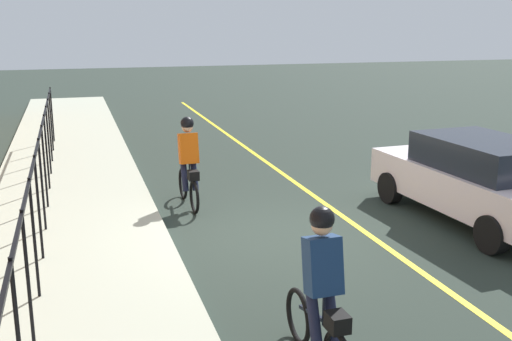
{
  "coord_description": "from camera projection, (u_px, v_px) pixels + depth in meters",
  "views": [
    {
      "loc": [
        -9.63,
        3.22,
        3.66
      ],
      "look_at": [
        0.71,
        0.1,
        1.0
      ],
      "focal_mm": 43.05,
      "sensor_mm": 36.0,
      "label": 1
    }
  ],
  "objects": [
    {
      "name": "sidewalk",
      "position": [
        71.0,
        251.0,
        9.76
      ],
      "size": [
        40.0,
        3.2,
        0.15
      ],
      "primitive_type": "cube",
      "color": "#ABAD98",
      "rests_on": "ground"
    },
    {
      "name": "cyclist_follow",
      "position": [
        321.0,
        291.0,
        6.39
      ],
      "size": [
        1.71,
        0.37,
        1.83
      ],
      "rotation": [
        0.0,
        0.0,
        0.03
      ],
      "color": "black",
      "rests_on": "ground"
    },
    {
      "name": "ground_plane",
      "position": [
        273.0,
        235.0,
        10.73
      ],
      "size": [
        80.0,
        80.0,
        0.0
      ],
      "primitive_type": "plane",
      "color": "#252F28"
    },
    {
      "name": "cyclist_lead",
      "position": [
        189.0,
        163.0,
        12.12
      ],
      "size": [
        1.71,
        0.37,
        1.83
      ],
      "rotation": [
        0.0,
        0.0,
        0.03
      ],
      "color": "black",
      "rests_on": "ground"
    },
    {
      "name": "iron_fence",
      "position": [
        40.0,
        165.0,
        10.29
      ],
      "size": [
        16.52,
        0.04,
        1.6
      ],
      "color": "black",
      "rests_on": "sidewalk"
    },
    {
      "name": "lane_line_centre",
      "position": [
        357.0,
        226.0,
        11.18
      ],
      "size": [
        36.0,
        0.12,
        0.01
      ],
      "primitive_type": "cube",
      "color": "yellow",
      "rests_on": "ground"
    },
    {
      "name": "patrol_sedan",
      "position": [
        477.0,
        178.0,
        11.28
      ],
      "size": [
        4.5,
        2.13,
        1.58
      ],
      "rotation": [
        0.0,
        0.0,
        0.06
      ],
      "color": "white",
      "rests_on": "ground"
    }
  ]
}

